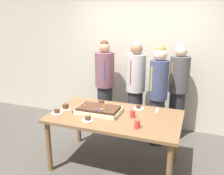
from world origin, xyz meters
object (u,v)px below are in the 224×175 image
object	(u,v)px
sheet_cake	(99,110)
plated_slice_near_left	(88,119)
person_striped_tie_right	(178,90)
plated_slice_far_left	(102,103)
party_table	(115,121)
person_serving_front	(105,84)
drink_cup_nearest	(133,114)
person_green_shirt_behind	(136,88)
plated_slice_near_right	(57,112)
person_far_right_suit	(158,94)
plated_slice_far_right	(139,108)
cake_server_utensil	(157,111)
plated_slice_center_front	(65,107)
drink_cup_middle	(137,124)

from	to	relation	value
sheet_cake	plated_slice_near_left	size ratio (longest dim) A/B	4.25
sheet_cake	person_striped_tie_right	xyz separation A→B (m)	(0.99, 1.21, 0.05)
plated_slice_near_left	plated_slice_far_left	distance (m)	0.63
party_table	person_serving_front	xyz separation A→B (m)	(-0.62, 1.16, 0.17)
drink_cup_nearest	person_green_shirt_behind	size ratio (longest dim) A/B	0.06
plated_slice_near_right	person_green_shirt_behind	xyz separation A→B (m)	(0.82, 1.25, 0.09)
sheet_cake	person_serving_front	size ratio (longest dim) A/B	0.37
drink_cup_nearest	party_table	bearing A→B (deg)	-177.41
plated_slice_near_right	person_striped_tie_right	distance (m)	2.11
sheet_cake	party_table	bearing A→B (deg)	-1.87
plated_slice_near_left	person_far_right_suit	size ratio (longest dim) A/B	0.09
sheet_cake	person_green_shirt_behind	world-z (taller)	person_green_shirt_behind
plated_slice_far_right	cake_server_utensil	bearing A→B (deg)	3.48
party_table	person_green_shirt_behind	world-z (taller)	person_green_shirt_behind
person_striped_tie_right	person_far_right_suit	size ratio (longest dim) A/B	1.00
person_green_shirt_behind	cake_server_utensil	bearing A→B (deg)	51.89
plated_slice_near_left	plated_slice_far_left	bearing A→B (deg)	95.48
plated_slice_near_right	drink_cup_nearest	xyz separation A→B (m)	(1.05, 0.24, 0.03)
party_table	person_far_right_suit	distance (m)	0.98
person_serving_front	person_green_shirt_behind	bearing A→B (deg)	60.52
plated_slice_far_left	person_serving_front	size ratio (longest dim) A/B	0.09
plated_slice_center_front	person_green_shirt_behind	bearing A→B (deg)	53.58
drink_cup_middle	cake_server_utensil	size ratio (longest dim) A/B	0.50
plated_slice_near_left	plated_slice_far_right	size ratio (longest dim) A/B	1.00
party_table	person_green_shirt_behind	xyz separation A→B (m)	(0.02, 1.02, 0.19)
party_table	drink_cup_nearest	world-z (taller)	drink_cup_nearest
sheet_cake	person_far_right_suit	distance (m)	1.10
sheet_cake	plated_slice_near_left	bearing A→B (deg)	-95.03
sheet_cake	person_serving_front	distance (m)	1.21
plated_slice_near_right	person_far_right_suit	xyz separation A→B (m)	(1.25, 1.08, 0.09)
plated_slice_far_right	party_table	bearing A→B (deg)	-126.67
party_table	cake_server_utensil	bearing A→B (deg)	34.28
plated_slice_far_left	person_green_shirt_behind	bearing A→B (deg)	62.54
drink_cup_middle	person_serving_front	bearing A→B (deg)	124.92
plated_slice_near_right	cake_server_utensil	world-z (taller)	plated_slice_near_right
plated_slice_near_left	drink_cup_middle	size ratio (longest dim) A/B	1.50
cake_server_utensil	plated_slice_center_front	bearing A→B (deg)	-162.67
plated_slice_far_right	plated_slice_center_front	world-z (taller)	plated_slice_center_front
plated_slice_center_front	cake_server_utensil	world-z (taller)	plated_slice_center_front
plated_slice_far_left	plated_slice_center_front	bearing A→B (deg)	-138.99
plated_slice_far_left	person_striped_tie_right	world-z (taller)	person_striped_tie_right
plated_slice_far_right	person_serving_front	world-z (taller)	person_serving_front
person_far_right_suit	plated_slice_far_right	bearing A→B (deg)	18.63
cake_server_utensil	sheet_cake	bearing A→B (deg)	-155.89
plated_slice_far_left	drink_cup_nearest	distance (m)	0.67
plated_slice_far_left	plated_slice_center_front	distance (m)	0.56
plated_slice_near_right	person_serving_front	distance (m)	1.40
plated_slice_far_left	party_table	bearing A→B (deg)	-43.53
person_striped_tie_right	cake_server_utensil	bearing A→B (deg)	25.21
drink_cup_middle	person_serving_front	xyz separation A→B (m)	(-1.01, 1.44, 0.04)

